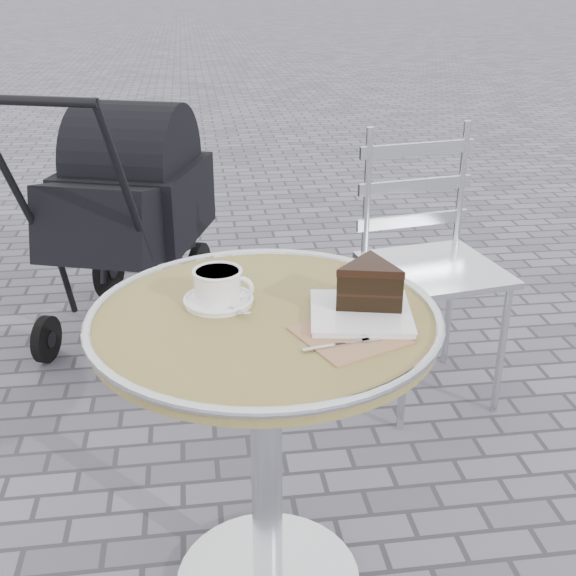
{
  "coord_description": "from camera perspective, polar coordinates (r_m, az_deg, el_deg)",
  "views": [
    {
      "loc": [
        -0.13,
        -1.3,
        1.37
      ],
      "look_at": [
        0.05,
        0.02,
        0.78
      ],
      "focal_mm": 45.0,
      "sensor_mm": 36.0,
      "label": 1
    }
  ],
  "objects": [
    {
      "name": "baby_stroller",
      "position": [
        2.94,
        -12.62,
        5.44
      ],
      "size": [
        0.73,
        1.08,
        1.03
      ],
      "rotation": [
        0.0,
        0.0,
        -0.32
      ],
      "color": "black",
      "rests_on": "ground"
    },
    {
      "name": "cappuccino_set",
      "position": [
        1.5,
        -5.49,
        -0.05
      ],
      "size": [
        0.15,
        0.16,
        0.07
      ],
      "rotation": [
        0.0,
        0.0,
        -0.38
      ],
      "color": "white",
      "rests_on": "cafe_table"
    },
    {
      "name": "cake_plate_set",
      "position": [
        1.45,
        6.29,
        -0.27
      ],
      "size": [
        0.29,
        0.32,
        0.11
      ],
      "rotation": [
        0.0,
        0.0,
        -0.16
      ],
      "color": "#9F7157",
      "rests_on": "cafe_table"
    },
    {
      "name": "cafe_table",
      "position": [
        1.53,
        -1.8,
        -7.63
      ],
      "size": [
        0.72,
        0.72,
        0.74
      ],
      "color": "silver",
      "rests_on": "ground"
    },
    {
      "name": "bistro_chair",
      "position": [
        2.45,
        10.61,
        4.3
      ],
      "size": [
        0.47,
        0.47,
        0.91
      ],
      "rotation": [
        0.0,
        0.0,
        0.16
      ],
      "color": "silver",
      "rests_on": "ground"
    }
  ]
}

